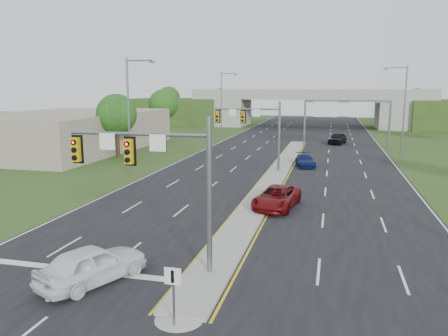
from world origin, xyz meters
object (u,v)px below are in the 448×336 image
car_white (93,264)px  signal_mast_far (256,124)px  car_far_c (337,138)px  overpass (309,110)px  car_far_a (277,197)px  keep_right_sign (173,287)px  car_far_b (305,160)px  sign_gantry (346,111)px  signal_mast_near (159,168)px

car_white → signal_mast_far: bearing=-70.0°
car_white → car_far_c: 52.91m
overpass → car_far_c: (5.85, -30.13, -2.70)m
car_white → car_far_a: bearing=-89.0°
signal_mast_far → keep_right_sign: signal_mast_far is taller
overpass → car_far_b: (2.36, -50.99, -2.90)m
sign_gantry → car_far_b: (-4.32, -15.91, -4.59)m
signal_mast_near → car_far_a: 13.04m
signal_mast_near → overpass: size_ratio=0.09×
signal_mast_far → car_far_a: size_ratio=1.32×
car_white → car_far_c: bearing=-76.5°
overpass → car_far_c: 30.81m
keep_right_sign → car_far_a: (1.50, 16.29, -0.76)m
car_white → signal_mast_near: bearing=-115.5°
sign_gantry → car_far_c: bearing=99.6°
keep_right_sign → car_white: keep_right_sign is taller
car_far_c → signal_mast_far: bearing=-93.5°
overpass → keep_right_sign: bearing=-90.0°
keep_right_sign → sign_gantry: sign_gantry is taller
car_far_a → signal_mast_near: bearing=-99.1°
signal_mast_near → keep_right_sign: size_ratio=3.18×
signal_mast_far → sign_gantry: signal_mast_far is taller
signal_mast_near → car_far_a: signal_mast_near is taller
overpass → car_white: overpass is taller
car_far_b → car_far_c: size_ratio=0.89×
sign_gantry → car_white: size_ratio=2.40×
signal_mast_far → sign_gantry: size_ratio=0.60×
signal_mast_far → car_far_c: bearing=72.0°
signal_mast_near → car_white: size_ratio=1.45×
signal_mast_far → car_far_a: (3.76, -13.16, -3.97)m
signal_mast_near → car_far_a: (3.76, 11.84, -3.97)m
signal_mast_near → car_far_c: signal_mast_near is taller
signal_mast_near → car_white: 4.92m
car_white → car_far_c: car_far_c is taller
signal_mast_near → car_far_c: 50.74m
signal_mast_far → car_white: 27.30m
keep_right_sign → car_white: size_ratio=0.46×
sign_gantry → car_white: 48.46m
keep_right_sign → overpass: (0.00, 84.53, 2.04)m
sign_gantry → car_far_c: (-0.84, 4.95, -4.38)m
signal_mast_near → car_white: signal_mast_near is taller
signal_mast_near → signal_mast_far: same height
car_white → car_far_a: (6.09, 13.76, -0.08)m
sign_gantry → car_white: sign_gantry is taller
car_far_b → car_white: bearing=-114.2°
car_far_b → signal_mast_far: bearing=-150.2°
overpass → car_far_a: 68.31m
sign_gantry → car_far_c: size_ratio=2.36×
car_far_b → overpass: bearing=81.0°
overpass → car_white: (-4.59, -82.00, -2.71)m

